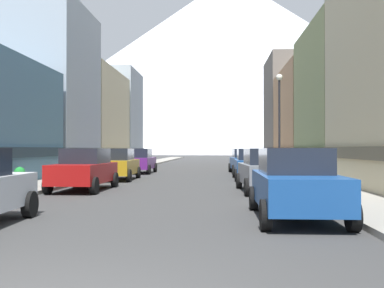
{
  "coord_description": "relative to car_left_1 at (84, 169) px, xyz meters",
  "views": [
    {
      "loc": [
        1.85,
        -4.81,
        1.76
      ],
      "look_at": [
        -0.67,
        39.4,
        2.25
      ],
      "focal_mm": 41.92,
      "sensor_mm": 36.0,
      "label": 1
    }
  ],
  "objects": [
    {
      "name": "sidewalk_left",
      "position": [
        -2.45,
        21.08,
        -0.82
      ],
      "size": [
        2.5,
        100.0,
        0.15
      ],
      "primitive_type": "cube",
      "color": "gray",
      "rests_on": "ground"
    },
    {
      "name": "sidewalk_right",
      "position": [
        10.05,
        21.08,
        -0.82
      ],
      "size": [
        2.5,
        100.0,
        0.15
      ],
      "primitive_type": "cube",
      "color": "gray",
      "rests_on": "ground"
    },
    {
      "name": "storefront_left_2",
      "position": [
        -7.25,
        12.55,
        4.84
      ],
      "size": [
        7.39,
        8.23,
        11.84
      ],
      "color": "#99A5B2",
      "rests_on": "ground"
    },
    {
      "name": "storefront_left_3",
      "position": [
        -8.51,
        22.72,
        3.49
      ],
      "size": [
        9.93,
        11.43,
        9.1
      ],
      "color": "beige",
      "rests_on": "ground"
    },
    {
      "name": "storefront_left_4",
      "position": [
        -8.47,
        33.05,
        4.36
      ],
      "size": [
        9.84,
        8.06,
        10.87
      ],
      "color": "#99A5B2",
      "rests_on": "ground"
    },
    {
      "name": "storefront_right_2",
      "position": [
        15.66,
        10.05,
        3.69
      ],
      "size": [
        9.02,
        9.55,
        9.5
      ],
      "color": "#8C9966",
      "rests_on": "ground"
    },
    {
      "name": "storefront_right_3",
      "position": [
        15.19,
        21.02,
        3.34
      ],
      "size": [
        8.09,
        11.88,
        8.79
      ],
      "color": "tan",
      "rests_on": "ground"
    },
    {
      "name": "storefront_right_4",
      "position": [
        15.44,
        31.95,
        4.91
      ],
      "size": [
        8.58,
        9.25,
        11.99
      ],
      "color": "#66605B",
      "rests_on": "ground"
    },
    {
      "name": "car_left_1",
      "position": [
        0.0,
        0.0,
        0.0
      ],
      "size": [
        2.1,
        4.42,
        1.78
      ],
      "color": "#9E1111",
      "rests_on": "ground"
    },
    {
      "name": "car_left_2",
      "position": [
        0.0,
        6.27,
        0.0
      ],
      "size": [
        2.16,
        4.45,
        1.78
      ],
      "color": "#B28419",
      "rests_on": "ground"
    },
    {
      "name": "car_left_3",
      "position": [
        -0.0,
        13.37,
        0.0
      ],
      "size": [
        2.08,
        4.41,
        1.78
      ],
      "color": "#591E72",
      "rests_on": "ground"
    },
    {
      "name": "car_right_0",
      "position": [
        7.6,
        -7.34,
        0.0
      ],
      "size": [
        2.07,
        4.4,
        1.78
      ],
      "color": "#19478C",
      "rests_on": "ground"
    },
    {
      "name": "car_right_1",
      "position": [
        7.6,
        -0.41,
        0.0
      ],
      "size": [
        2.26,
        4.49,
        1.78
      ],
      "color": "slate",
      "rests_on": "ground"
    },
    {
      "name": "car_right_2",
      "position": [
        7.6,
        7.05,
        0.0
      ],
      "size": [
        2.07,
        4.41,
        1.78
      ],
      "color": "#19478C",
      "rests_on": "ground"
    },
    {
      "name": "car_right_3",
      "position": [
        7.6,
        13.75,
        0.0
      ],
      "size": [
        2.25,
        4.48,
        1.78
      ],
      "color": "#19478C",
      "rests_on": "ground"
    },
    {
      "name": "potted_plant_0",
      "position": [
        -3.2,
        0.83,
        -0.35
      ],
      "size": [
        0.5,
        0.5,
        0.81
      ],
      "color": "gray",
      "rests_on": "sidewalk_left"
    },
    {
      "name": "streetlamp_right",
      "position": [
        9.15,
        6.84,
        3.09
      ],
      "size": [
        0.36,
        0.36,
        5.86
      ],
      "color": "black",
      "rests_on": "sidewalk_right"
    },
    {
      "name": "mountain_backdrop",
      "position": [
        13.63,
        246.08,
        51.41
      ],
      "size": [
        277.06,
        277.06,
        104.61
      ],
      "primitive_type": "cone",
      "color": "silver",
      "rests_on": "ground"
    }
  ]
}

